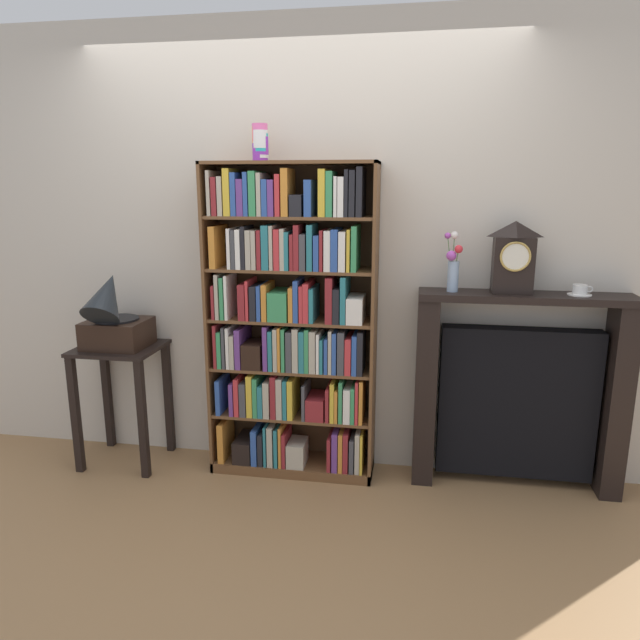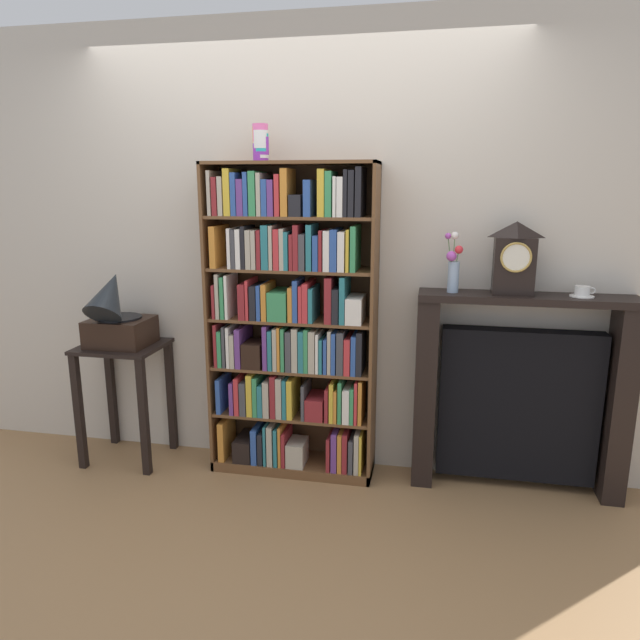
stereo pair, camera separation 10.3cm
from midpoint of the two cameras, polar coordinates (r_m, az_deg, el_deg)
name	(u,v)px [view 1 (the left image)]	position (r m, az deg, el deg)	size (l,w,h in m)	color
ground_plane	(290,477)	(3.61, -3.80, -15.24)	(7.95, 6.40, 0.02)	#997047
wall_back	(317,252)	(3.45, -1.16, 6.69)	(4.95, 0.08, 2.64)	beige
bookshelf	(292,328)	(3.36, -3.67, -0.76)	(0.97, 0.29, 1.84)	brown
cup_stack	(260,143)	(3.31, -6.85, 17.01)	(0.09, 0.09, 0.20)	purple
side_table_left	(122,380)	(3.80, -19.75, -5.63)	(0.49, 0.43, 0.75)	black
gramophone	(113,317)	(3.66, -20.54, 0.27)	(0.36, 0.42, 0.51)	black
fireplace_mantel	(517,393)	(3.47, 18.12, -6.90)	(1.15, 0.25, 1.13)	black
mantel_clock	(514,258)	(3.26, 17.72, 5.90)	(0.21, 0.13, 0.39)	black
flower_vase	(453,266)	(3.23, 12.13, 5.22)	(0.10, 0.09, 0.33)	#99B2D1
teacup_with_saucer	(580,291)	(3.35, 23.52, 2.68)	(0.13, 0.12, 0.06)	white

